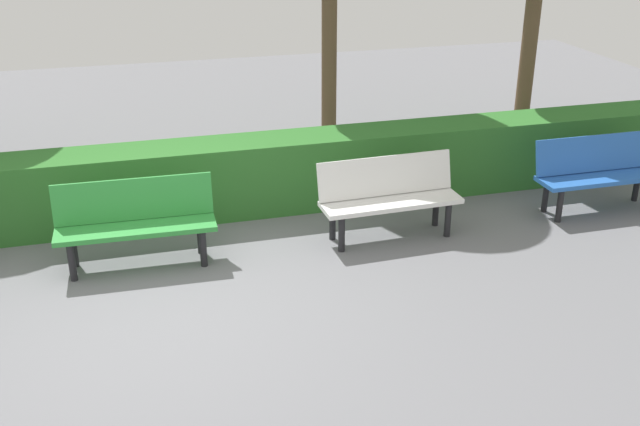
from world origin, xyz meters
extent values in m
plane|color=slate|center=(0.00, 0.00, 0.00)|extent=(20.64, 20.64, 0.00)
cube|color=blue|center=(-5.09, -0.85, 0.41)|extent=(1.53, 0.42, 0.05)
cube|color=blue|center=(-5.09, -1.04, 0.65)|extent=(1.53, 0.14, 0.42)
cylinder|color=black|center=(-5.70, -1.00, 0.20)|extent=(0.07, 0.07, 0.39)
cylinder|color=black|center=(-4.47, -0.69, 0.20)|extent=(0.07, 0.07, 0.39)
cylinder|color=black|center=(-4.47, -0.99, 0.20)|extent=(0.07, 0.07, 0.39)
cube|color=white|center=(-2.48, -0.81, 0.41)|extent=(1.53, 0.47, 0.05)
cube|color=white|center=(-2.48, -1.00, 0.65)|extent=(1.52, 0.19, 0.42)
cylinder|color=black|center=(-3.10, -0.68, 0.20)|extent=(0.07, 0.07, 0.39)
cylinder|color=black|center=(-3.09, -0.98, 0.20)|extent=(0.07, 0.07, 0.39)
cylinder|color=black|center=(-1.88, -0.64, 0.20)|extent=(0.07, 0.07, 0.39)
cylinder|color=black|center=(-1.87, -0.93, 0.20)|extent=(0.07, 0.07, 0.39)
cube|color=#2D8C38|center=(0.17, -0.85, 0.41)|extent=(1.57, 0.46, 0.05)
cube|color=#2D8C38|center=(0.16, -1.04, 0.65)|extent=(1.56, 0.14, 0.42)
cylinder|color=black|center=(-0.46, -0.69, 0.20)|extent=(0.07, 0.07, 0.39)
cylinder|color=black|center=(-0.46, -0.99, 0.20)|extent=(0.07, 0.07, 0.39)
cylinder|color=black|center=(0.80, -0.72, 0.20)|extent=(0.07, 0.07, 0.39)
cylinder|color=black|center=(0.79, -1.02, 0.20)|extent=(0.07, 0.07, 0.39)
cube|color=#2D6B28|center=(-1.20, -1.96, 0.43)|extent=(16.64, 0.63, 0.85)
cylinder|color=brown|center=(-5.38, -3.24, 1.40)|extent=(0.22, 0.22, 2.80)
cylinder|color=brown|center=(-2.64, -3.74, 1.59)|extent=(0.21, 0.21, 3.17)
camera|label=1|loc=(0.19, 6.05, 3.52)|focal=42.01mm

